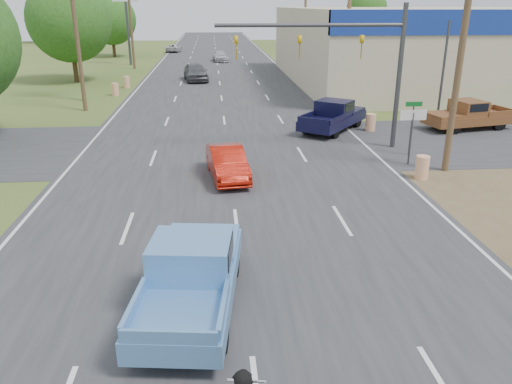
{
  "coord_description": "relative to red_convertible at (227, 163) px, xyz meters",
  "views": [
    {
      "loc": [
        -0.65,
        -7.25,
        6.92
      ],
      "look_at": [
        0.62,
        7.58,
        1.3
      ],
      "focal_mm": 35.0,
      "sensor_mm": 36.0,
      "label": 1
    }
  ],
  "objects": [
    {
      "name": "blue_pickup",
      "position": [
        -1.14,
        -9.43,
        0.23
      ],
      "size": [
        2.68,
        5.5,
        1.75
      ],
      "rotation": [
        0.0,
        0.0,
        -0.13
      ],
      "color": "black",
      "rests_on": "ground"
    },
    {
      "name": "utility_pole_5",
      "position": [
        -9.36,
        15.2,
        4.66
      ],
      "size": [
        2.0,
        0.28,
        10.0
      ],
      "color": "#4C3823",
      "rests_on": "ground"
    },
    {
      "name": "tree_6",
      "position": [
        -29.86,
        82.2,
        5.85
      ],
      "size": [
        8.82,
        8.82,
        10.92
      ],
      "color": "#422D19",
      "rests_on": "ground"
    },
    {
      "name": "utility_pole_3",
      "position": [
        9.64,
        36.2,
        4.66
      ],
      "size": [
        2.0,
        0.28,
        10.0
      ],
      "color": "#4C3823",
      "rests_on": "ground"
    },
    {
      "name": "tree_1",
      "position": [
        -13.36,
        29.2,
        4.92
      ],
      "size": [
        7.56,
        7.56,
        9.36
      ],
      "color": "#422D19",
      "rests_on": "ground"
    },
    {
      "name": "distant_car_white",
      "position": [
        -6.36,
        60.37,
        -0.06
      ],
      "size": [
        2.32,
        4.47,
        1.2
      ],
      "primitive_type": "imported",
      "rotation": [
        0.0,
        0.0,
        3.06
      ],
      "color": "#BBBBBB",
      "rests_on": "ground"
    },
    {
      "name": "main_road",
      "position": [
        0.14,
        27.2,
        -0.65
      ],
      "size": [
        15.0,
        180.0,
        0.02
      ],
      "primitive_type": "cube",
      "color": "#2D2D30",
      "rests_on": "ground"
    },
    {
      "name": "barrel_1",
      "position": [
        8.54,
        7.7,
        -0.16
      ],
      "size": [
        0.56,
        0.56,
        1.0
      ],
      "primitive_type": "cylinder",
      "color": "orange",
      "rests_on": "ground"
    },
    {
      "name": "navy_pickup",
      "position": [
        6.46,
        8.1,
        0.22
      ],
      "size": [
        4.83,
        5.41,
        1.75
      ],
      "rotation": [
        0.0,
        0.0,
        -0.66
      ],
      "color": "black",
      "rests_on": "ground"
    },
    {
      "name": "lane_sign",
      "position": [
        8.34,
        1.2,
        1.24
      ],
      "size": [
        1.2,
        0.08,
        2.52
      ],
      "color": "#3F3F44",
      "rests_on": "ground"
    },
    {
      "name": "red_convertible",
      "position": [
        0.0,
        0.0,
        0.0
      ],
      "size": [
        1.88,
        4.14,
        1.32
      ],
      "primitive_type": "imported",
      "rotation": [
        0.0,
        0.0,
        0.12
      ],
      "color": "#A41407",
      "rests_on": "ground"
    },
    {
      "name": "barrel_2",
      "position": [
        -8.36,
        21.2,
        -0.16
      ],
      "size": [
        0.56,
        0.56,
        1.0
      ],
      "primitive_type": "cylinder",
      "color": "orange",
      "rests_on": "ground"
    },
    {
      "name": "street_name_sign",
      "position": [
        8.94,
        2.7,
        0.95
      ],
      "size": [
        0.8,
        0.08,
        2.61
      ],
      "color": "#3F3F44",
      "rests_on": "ground"
    },
    {
      "name": "signal_mast",
      "position": [
        5.97,
        4.2,
        4.14
      ],
      "size": [
        9.12,
        0.4,
        7.0
      ],
      "color": "#3F3F44",
      "rests_on": "ground"
    },
    {
      "name": "tree_5",
      "position": [
        30.14,
        82.2,
        5.23
      ],
      "size": [
        7.98,
        7.98,
        9.88
      ],
      "color": "#422D19",
      "rests_on": "ground"
    },
    {
      "name": "utility_pole_1",
      "position": [
        9.64,
        0.2,
        4.66
      ],
      "size": [
        2.0,
        0.28,
        10.0
      ],
      "color": "#4C3823",
      "rests_on": "ground"
    },
    {
      "name": "distant_car_grey",
      "position": [
        -2.12,
        28.92,
        0.19
      ],
      "size": [
        2.73,
        5.21,
        1.69
      ],
      "primitive_type": "imported",
      "rotation": [
        0.0,
        0.0,
        0.15
      ],
      "color": "#505054",
      "rests_on": "ground"
    },
    {
      "name": "utility_pole_2",
      "position": [
        9.64,
        18.2,
        4.66
      ],
      "size": [
        2.0,
        0.28,
        10.0
      ],
      "color": "#4C3823",
      "rests_on": "ground"
    },
    {
      "name": "brown_pickup",
      "position": [
        14.26,
        7.66,
        0.2
      ],
      "size": [
        5.43,
        3.0,
        1.7
      ],
      "rotation": [
        0.0,
        0.0,
        1.78
      ],
      "color": "black",
      "rests_on": "ground"
    },
    {
      "name": "distant_car_silver",
      "position": [
        0.58,
        46.09,
        -0.03
      ],
      "size": [
        2.15,
        4.48,
        1.26
      ],
      "primitive_type": "imported",
      "rotation": [
        0.0,
        0.0,
        0.09
      ],
      "color": "#B6B6BB",
      "rests_on": "ground"
    },
    {
      "name": "tree_2",
      "position": [
        -14.06,
        53.2,
        4.29
      ],
      "size": [
        6.72,
        6.72,
        8.32
      ],
      "color": "#422D19",
      "rests_on": "ground"
    },
    {
      "name": "pole_sign_left_near",
      "position": [
        -10.36,
        19.2,
        6.51
      ],
      "size": [
        3.0,
        0.35,
        9.2
      ],
      "color": "#3F3F44",
      "rests_on": "ground"
    },
    {
      "name": "cross_road",
      "position": [
        0.14,
        5.2,
        -0.65
      ],
      "size": [
        120.0,
        10.0,
        0.02
      ],
      "primitive_type": "cube",
      "color": "#2D2D30",
      "rests_on": "ground"
    },
    {
      "name": "utility_pole_6",
      "position": [
        -9.36,
        39.2,
        4.66
      ],
      "size": [
        2.0,
        0.28,
        10.0
      ],
      "color": "#4C3823",
      "rests_on": "ground"
    },
    {
      "name": "barrel_0",
      "position": [
        8.14,
        -0.8,
        -0.16
      ],
      "size": [
        0.56,
        0.56,
        1.0
      ],
      "primitive_type": "cylinder",
      "color": "orange",
      "rests_on": "ground"
    },
    {
      "name": "pole_sign_left_far",
      "position": [
        -10.36,
        43.2,
        6.51
      ],
      "size": [
        3.0,
        0.35,
        9.2
      ],
      "color": "#3F3F44",
      "rests_on": "ground"
    },
    {
      "name": "barrel_3",
      "position": [
        -8.06,
        25.2,
        -0.16
      ],
      "size": [
        0.56,
        0.56,
        1.0
      ],
      "primitive_type": "cylinder",
      "color": "orange",
      "rests_on": "ground"
    }
  ]
}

